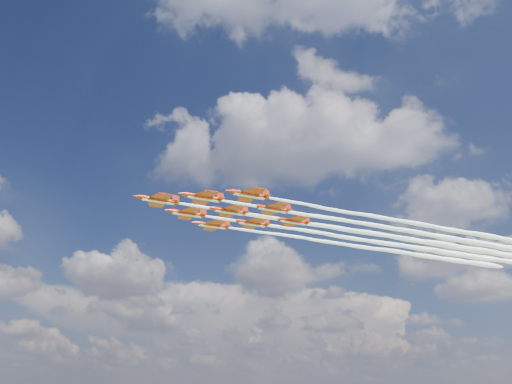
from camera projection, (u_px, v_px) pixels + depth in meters
The scene contains 9 objects.
jet_lead at pixel (329, 227), 149.89m from camera, with size 88.25×73.28×3.02m.
jet_row2_port at pixel (370, 225), 148.19m from camera, with size 88.25×73.28×3.02m.
jet_row2_starb at pixel (344, 237), 159.40m from camera, with size 88.25×73.28×3.02m.
jet_row3_port at pixel (412, 223), 146.49m from camera, with size 88.25×73.28×3.02m.
jet_row3_centre at pixel (383, 235), 157.71m from camera, with size 88.25×73.28×3.02m.
jet_row3_starb at pixel (358, 246), 168.92m from camera, with size 88.25×73.28×3.02m.
jet_row4_port at pixel (422, 234), 156.01m from camera, with size 88.25×73.28×3.02m.
jet_row4_starb at pixel (394, 245), 167.22m from camera, with size 88.25×73.28×3.02m.
jet_tail at pixel (431, 243), 165.52m from camera, with size 88.25×73.28×3.02m.
Camera 1 is at (43.74, -121.01, 25.30)m, focal length 35.00 mm.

